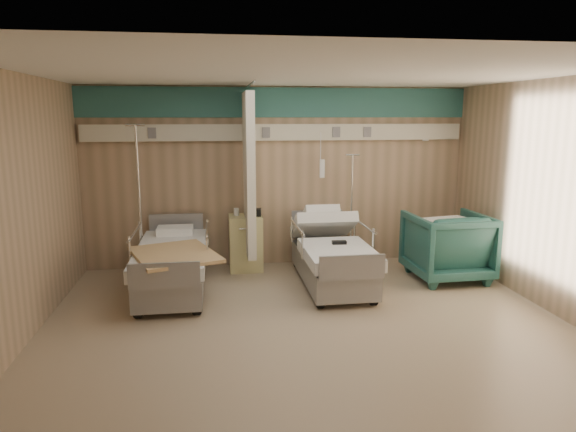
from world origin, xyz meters
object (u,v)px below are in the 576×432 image
(bed_left, at_px, (172,270))
(visitor_armchair, at_px, (447,246))
(bed_right, at_px, (332,263))
(iv_stand_left, at_px, (142,247))
(bedside_cabinet, at_px, (246,243))
(iv_stand_right, at_px, (350,244))

(bed_left, relative_size, visitor_armchair, 1.99)
(bed_right, distance_m, visitor_armchair, 1.73)
(bed_right, xyz_separation_m, bed_left, (-2.20, 0.00, 0.00))
(iv_stand_left, bearing_deg, bedside_cabinet, 6.63)
(bed_left, bearing_deg, iv_stand_left, 123.61)
(bed_right, relative_size, bedside_cabinet, 2.54)
(iv_stand_right, distance_m, iv_stand_left, 3.18)
(bedside_cabinet, bearing_deg, bed_right, -38.05)
(bed_right, bearing_deg, visitor_armchair, 0.60)
(bed_right, distance_m, iv_stand_left, 2.78)
(visitor_armchair, distance_m, iv_stand_left, 4.46)
(bed_right, bearing_deg, bedside_cabinet, 141.95)
(bedside_cabinet, bearing_deg, visitor_armchair, -17.09)
(bed_left, relative_size, iv_stand_left, 0.96)
(visitor_armchair, bearing_deg, iv_stand_right, -35.86)
(bed_right, xyz_separation_m, iv_stand_right, (0.50, 0.84, 0.05))
(bed_right, height_order, bedside_cabinet, bedside_cabinet)
(bed_left, relative_size, iv_stand_right, 1.22)
(bed_left, distance_m, visitor_armchair, 3.92)
(bed_left, height_order, bedside_cabinet, bedside_cabinet)
(bed_right, bearing_deg, bed_left, 180.00)
(iv_stand_right, bearing_deg, iv_stand_left, -177.79)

